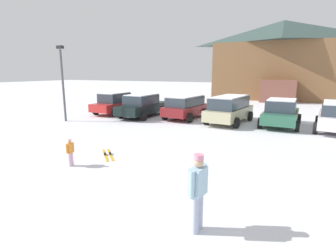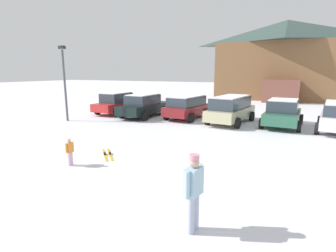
{
  "view_description": "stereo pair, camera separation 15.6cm",
  "coord_description": "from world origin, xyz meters",
  "px_view_note": "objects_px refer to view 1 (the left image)",
  "views": [
    {
      "loc": [
        4.31,
        -2.05,
        3.26
      ],
      "look_at": [
        -0.55,
        8.12,
        0.93
      ],
      "focal_mm": 28.0,
      "sensor_mm": 36.0,
      "label": 1
    },
    {
      "loc": [
        4.45,
        -1.98,
        3.26
      ],
      "look_at": [
        -0.55,
        8.12,
        0.93
      ],
      "focal_mm": 28.0,
      "sensor_mm": 36.0,
      "label": 2
    }
  ],
  "objects_px": {
    "skier_child_in_orange_jacket": "(70,151)",
    "parked_beige_suv": "(229,109)",
    "pair_of_skis": "(108,155)",
    "parked_red_sedan": "(116,103)",
    "parked_black_sedan": "(143,105)",
    "parked_maroon_van": "(186,106)",
    "skier_adult_in_blue_parka": "(198,189)",
    "ski_lodge": "(281,60)",
    "parked_green_coupe": "(281,113)",
    "lamp_post": "(63,79)"
  },
  "relations": [
    {
      "from": "skier_child_in_orange_jacket",
      "to": "parked_beige_suv",
      "type": "bearing_deg",
      "value": 72.82
    },
    {
      "from": "pair_of_skis",
      "to": "parked_red_sedan",
      "type": "bearing_deg",
      "value": 124.71
    },
    {
      "from": "parked_black_sedan",
      "to": "parked_maroon_van",
      "type": "distance_m",
      "value": 3.22
    },
    {
      "from": "skier_adult_in_blue_parka",
      "to": "skier_child_in_orange_jacket",
      "type": "bearing_deg",
      "value": 161.71
    },
    {
      "from": "ski_lodge",
      "to": "pair_of_skis",
      "type": "height_order",
      "value": "ski_lodge"
    },
    {
      "from": "parked_black_sedan",
      "to": "skier_adult_in_blue_parka",
      "type": "bearing_deg",
      "value": -54.63
    },
    {
      "from": "skier_adult_in_blue_parka",
      "to": "pair_of_skis",
      "type": "height_order",
      "value": "skier_adult_in_blue_parka"
    },
    {
      "from": "ski_lodge",
      "to": "parked_black_sedan",
      "type": "distance_m",
      "value": 21.15
    },
    {
      "from": "parked_maroon_van",
      "to": "skier_child_in_orange_jacket",
      "type": "bearing_deg",
      "value": -90.38
    },
    {
      "from": "parked_red_sedan",
      "to": "parked_beige_suv",
      "type": "xyz_separation_m",
      "value": [
        9.06,
        -0.1,
        0.1
      ]
    },
    {
      "from": "parked_maroon_van",
      "to": "parked_green_coupe",
      "type": "relative_size",
      "value": 1.01
    },
    {
      "from": "parked_beige_suv",
      "to": "skier_adult_in_blue_parka",
      "type": "xyz_separation_m",
      "value": [
        2.08,
        -12.18,
        0.0
      ]
    },
    {
      "from": "parked_red_sedan",
      "to": "parked_green_coupe",
      "type": "xyz_separation_m",
      "value": [
        12.14,
        0.15,
        -0.0
      ]
    },
    {
      "from": "skier_child_in_orange_jacket",
      "to": "pair_of_skis",
      "type": "xyz_separation_m",
      "value": [
        0.38,
        1.54,
        -0.54
      ]
    },
    {
      "from": "parked_black_sedan",
      "to": "skier_adult_in_blue_parka",
      "type": "xyz_separation_m",
      "value": [
        8.39,
        -11.82,
        0.1
      ]
    },
    {
      "from": "parked_maroon_van",
      "to": "parked_beige_suv",
      "type": "bearing_deg",
      "value": -5.01
    },
    {
      "from": "skier_child_in_orange_jacket",
      "to": "parked_black_sedan",
      "type": "bearing_deg",
      "value": 107.05
    },
    {
      "from": "parked_red_sedan",
      "to": "parked_beige_suv",
      "type": "distance_m",
      "value": 9.06
    },
    {
      "from": "parked_green_coupe",
      "to": "pair_of_skis",
      "type": "bearing_deg",
      "value": -122.94
    },
    {
      "from": "parked_maroon_van",
      "to": "skier_child_in_orange_jacket",
      "type": "relative_size",
      "value": 4.27
    },
    {
      "from": "parked_green_coupe",
      "to": "parked_red_sedan",
      "type": "bearing_deg",
      "value": -179.31
    },
    {
      "from": "parked_red_sedan",
      "to": "skier_adult_in_blue_parka",
      "type": "relative_size",
      "value": 2.74
    },
    {
      "from": "parked_maroon_van",
      "to": "skier_adult_in_blue_parka",
      "type": "relative_size",
      "value": 2.53
    },
    {
      "from": "parked_maroon_van",
      "to": "parked_beige_suv",
      "type": "height_order",
      "value": "parked_beige_suv"
    },
    {
      "from": "skier_adult_in_blue_parka",
      "to": "parked_maroon_van",
      "type": "bearing_deg",
      "value": 112.78
    },
    {
      "from": "pair_of_skis",
      "to": "lamp_post",
      "type": "relative_size",
      "value": 0.27
    },
    {
      "from": "skier_child_in_orange_jacket",
      "to": "pair_of_skis",
      "type": "distance_m",
      "value": 1.67
    },
    {
      "from": "parked_red_sedan",
      "to": "parked_green_coupe",
      "type": "bearing_deg",
      "value": 0.69
    },
    {
      "from": "lamp_post",
      "to": "parked_beige_suv",
      "type": "bearing_deg",
      "value": 22.32
    },
    {
      "from": "parked_green_coupe",
      "to": "skier_adult_in_blue_parka",
      "type": "bearing_deg",
      "value": -94.59
    },
    {
      "from": "ski_lodge",
      "to": "skier_child_in_orange_jacket",
      "type": "bearing_deg",
      "value": -100.1
    },
    {
      "from": "parked_maroon_van",
      "to": "parked_green_coupe",
      "type": "bearing_deg",
      "value": -0.29
    },
    {
      "from": "parked_maroon_van",
      "to": "pair_of_skis",
      "type": "height_order",
      "value": "parked_maroon_van"
    },
    {
      "from": "parked_green_coupe",
      "to": "lamp_post",
      "type": "height_order",
      "value": "lamp_post"
    },
    {
      "from": "skier_adult_in_blue_parka",
      "to": "lamp_post",
      "type": "distance_m",
      "value": 14.71
    },
    {
      "from": "parked_black_sedan",
      "to": "parked_beige_suv",
      "type": "bearing_deg",
      "value": 3.27
    },
    {
      "from": "ski_lodge",
      "to": "parked_red_sedan",
      "type": "height_order",
      "value": "ski_lodge"
    },
    {
      "from": "pair_of_skis",
      "to": "lamp_post",
      "type": "bearing_deg",
      "value": 146.86
    },
    {
      "from": "parked_black_sedan",
      "to": "lamp_post",
      "type": "xyz_separation_m",
      "value": [
        -3.79,
        -3.79,
        1.95
      ]
    },
    {
      "from": "lamp_post",
      "to": "pair_of_skis",
      "type": "bearing_deg",
      "value": -33.14
    },
    {
      "from": "pair_of_skis",
      "to": "parked_beige_suv",
      "type": "bearing_deg",
      "value": 72.27
    },
    {
      "from": "parked_beige_suv",
      "to": "parked_maroon_van",
      "type": "bearing_deg",
      "value": 174.99
    },
    {
      "from": "ski_lodge",
      "to": "parked_black_sedan",
      "type": "bearing_deg",
      "value": -113.46
    },
    {
      "from": "parked_beige_suv",
      "to": "parked_green_coupe",
      "type": "bearing_deg",
      "value": 4.54
    },
    {
      "from": "pair_of_skis",
      "to": "parked_maroon_van",
      "type": "bearing_deg",
      "value": 91.94
    },
    {
      "from": "parked_green_coupe",
      "to": "skier_adult_in_blue_parka",
      "type": "distance_m",
      "value": 12.46
    },
    {
      "from": "parked_red_sedan",
      "to": "skier_adult_in_blue_parka",
      "type": "distance_m",
      "value": 16.58
    },
    {
      "from": "skier_child_in_orange_jacket",
      "to": "ski_lodge",
      "type": "bearing_deg",
      "value": 79.9
    },
    {
      "from": "parked_black_sedan",
      "to": "skier_child_in_orange_jacket",
      "type": "height_order",
      "value": "parked_black_sedan"
    },
    {
      "from": "parked_maroon_van",
      "to": "skier_child_in_orange_jacket",
      "type": "xyz_separation_m",
      "value": [
        -0.07,
        -10.7,
        -0.32
      ]
    }
  ]
}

